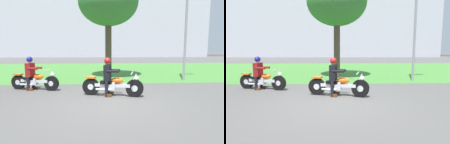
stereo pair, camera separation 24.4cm
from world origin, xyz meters
TOP-DOWN VIEW (x-y plane):
  - ground at (0.00, 0.00)m, footprint 120.00×120.00m
  - grass_verge at (0.00, 9.14)m, footprint 60.00×12.00m
  - stadium_facade at (-3.24, 32.84)m, footprint 46.47×8.00m
  - motorcycle_lead at (0.13, 0.83)m, footprint 2.20×0.83m
  - rider_lead at (-0.03, 0.87)m, footprint 0.62×0.55m
  - motorcycle_follow at (-3.01, 2.02)m, footprint 2.07×0.80m
  - rider_follow at (-3.17, 2.07)m, footprint 0.62×0.55m
  - tree_roadside at (0.18, 5.12)m, footprint 3.37×3.37m
  - streetlight_pole at (4.24, 3.83)m, footprint 0.96×0.20m

SIDE VIEW (x-z plane):
  - ground at x=0.00m, z-range 0.00..0.00m
  - grass_verge at x=0.00m, z-range 0.00..0.01m
  - motorcycle_follow at x=-3.01m, z-range -0.05..0.81m
  - motorcycle_lead at x=0.13m, z-range -0.05..0.82m
  - rider_follow at x=-3.17m, z-range 0.11..1.49m
  - rider_lead at x=-0.03m, z-range 0.12..1.51m
  - streetlight_pole at x=4.24m, z-range 0.72..6.57m
  - tree_roadside at x=0.18m, z-range 1.44..7.10m
  - stadium_facade at x=-3.24m, z-range 0.00..16.07m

